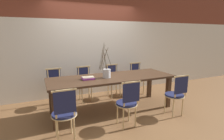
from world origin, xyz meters
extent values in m
plane|color=brown|center=(0.00, 0.00, 0.00)|extent=(16.00, 16.00, 0.00)
cube|color=silver|center=(0.00, 1.32, 1.03)|extent=(12.00, 0.06, 2.06)
cube|color=#422B1C|center=(0.00, 0.00, 0.74)|extent=(2.73, 0.95, 0.04)
cube|color=#422B1C|center=(-1.26, -0.37, 0.36)|extent=(0.09, 0.09, 0.72)
cube|color=#422B1C|center=(1.26, -0.37, 0.36)|extent=(0.09, 0.09, 0.72)
cube|color=#422B1C|center=(-1.26, 0.37, 0.36)|extent=(0.09, 0.09, 0.72)
cube|color=#422B1C|center=(1.26, 0.37, 0.36)|extent=(0.09, 0.09, 0.72)
cylinder|color=#1E234C|center=(-1.15, -0.75, 0.44)|extent=(0.38, 0.38, 0.04)
cylinder|color=tan|center=(-1.15, -0.75, 0.42)|extent=(0.40, 0.40, 0.01)
cylinder|color=tan|center=(-1.27, -0.63, 0.21)|extent=(0.03, 0.03, 0.42)
cylinder|color=tan|center=(-1.03, -0.63, 0.21)|extent=(0.03, 0.03, 0.42)
cylinder|color=tan|center=(-1.27, -0.87, 0.21)|extent=(0.03, 0.03, 0.42)
cylinder|color=tan|center=(-1.03, -0.87, 0.21)|extent=(0.03, 0.03, 0.42)
cylinder|color=tan|center=(-1.28, -0.91, 0.67)|extent=(0.03, 0.03, 0.43)
cylinder|color=tan|center=(-1.02, -0.91, 0.67)|extent=(0.03, 0.03, 0.43)
cube|color=#1E234C|center=(-1.15, -0.92, 0.69)|extent=(0.32, 0.02, 0.34)
cube|color=tan|center=(-1.15, -0.91, 0.87)|extent=(0.36, 0.03, 0.03)
cylinder|color=#1E234C|center=(-0.04, -0.75, 0.44)|extent=(0.38, 0.38, 0.04)
cylinder|color=tan|center=(-0.04, -0.75, 0.42)|extent=(0.40, 0.40, 0.01)
cylinder|color=tan|center=(-0.16, -0.63, 0.21)|extent=(0.03, 0.03, 0.42)
cylinder|color=tan|center=(0.09, -0.63, 0.21)|extent=(0.03, 0.03, 0.42)
cylinder|color=tan|center=(-0.16, -0.87, 0.21)|extent=(0.03, 0.03, 0.42)
cylinder|color=tan|center=(0.09, -0.87, 0.21)|extent=(0.03, 0.03, 0.42)
cylinder|color=tan|center=(-0.17, -0.91, 0.67)|extent=(0.03, 0.03, 0.43)
cylinder|color=tan|center=(0.10, -0.91, 0.67)|extent=(0.03, 0.03, 0.43)
cube|color=#1E234C|center=(-0.04, -0.92, 0.69)|extent=(0.32, 0.02, 0.34)
cube|color=tan|center=(-0.04, -0.91, 0.87)|extent=(0.36, 0.03, 0.03)
cylinder|color=#1E234C|center=(1.09, -0.75, 0.44)|extent=(0.38, 0.38, 0.04)
cylinder|color=tan|center=(1.09, -0.75, 0.42)|extent=(0.40, 0.40, 0.01)
cylinder|color=tan|center=(0.96, -0.63, 0.21)|extent=(0.03, 0.03, 0.42)
cylinder|color=tan|center=(1.21, -0.63, 0.21)|extent=(0.03, 0.03, 0.42)
cylinder|color=tan|center=(0.96, -0.87, 0.21)|extent=(0.03, 0.03, 0.42)
cylinder|color=tan|center=(1.21, -0.87, 0.21)|extent=(0.03, 0.03, 0.42)
cylinder|color=tan|center=(0.96, -0.91, 0.67)|extent=(0.03, 0.03, 0.43)
cylinder|color=tan|center=(1.22, -0.91, 0.67)|extent=(0.03, 0.03, 0.43)
cube|color=#1E234C|center=(1.09, -0.92, 0.69)|extent=(0.32, 0.02, 0.34)
cube|color=tan|center=(1.09, -0.91, 0.87)|extent=(0.36, 0.03, 0.03)
cylinder|color=#1E234C|center=(-1.13, 0.75, 0.44)|extent=(0.38, 0.38, 0.04)
cylinder|color=tan|center=(-1.13, 0.75, 0.42)|extent=(0.40, 0.40, 0.01)
cylinder|color=tan|center=(-1.01, 0.63, 0.21)|extent=(0.03, 0.03, 0.42)
cylinder|color=tan|center=(-1.26, 0.63, 0.21)|extent=(0.03, 0.03, 0.42)
cylinder|color=tan|center=(-1.01, 0.87, 0.21)|extent=(0.03, 0.03, 0.42)
cylinder|color=tan|center=(-1.26, 0.87, 0.21)|extent=(0.03, 0.03, 0.42)
cylinder|color=tan|center=(-1.00, 0.91, 0.67)|extent=(0.03, 0.03, 0.43)
cylinder|color=tan|center=(-1.27, 0.91, 0.67)|extent=(0.03, 0.03, 0.43)
cube|color=#1E234C|center=(-1.13, 0.92, 0.69)|extent=(0.32, 0.02, 0.34)
cube|color=tan|center=(-1.13, 0.91, 0.87)|extent=(0.36, 0.03, 0.03)
cylinder|color=#1E234C|center=(-0.40, 0.75, 0.44)|extent=(0.38, 0.38, 0.04)
cylinder|color=tan|center=(-0.40, 0.75, 0.42)|extent=(0.40, 0.40, 0.01)
cylinder|color=tan|center=(-0.28, 0.63, 0.21)|extent=(0.03, 0.03, 0.42)
cylinder|color=tan|center=(-0.53, 0.63, 0.21)|extent=(0.03, 0.03, 0.42)
cylinder|color=tan|center=(-0.28, 0.87, 0.21)|extent=(0.03, 0.03, 0.42)
cylinder|color=tan|center=(-0.53, 0.87, 0.21)|extent=(0.03, 0.03, 0.42)
cylinder|color=tan|center=(-0.27, 0.91, 0.67)|extent=(0.03, 0.03, 0.43)
cylinder|color=tan|center=(-0.54, 0.91, 0.67)|extent=(0.03, 0.03, 0.43)
cube|color=#1E234C|center=(-0.40, 0.92, 0.69)|extent=(0.32, 0.02, 0.34)
cube|color=tan|center=(-0.40, 0.91, 0.87)|extent=(0.36, 0.03, 0.03)
cylinder|color=#1E234C|center=(0.39, 0.75, 0.44)|extent=(0.38, 0.38, 0.04)
cylinder|color=tan|center=(0.39, 0.75, 0.42)|extent=(0.40, 0.40, 0.01)
cylinder|color=tan|center=(0.51, 0.63, 0.21)|extent=(0.03, 0.03, 0.42)
cylinder|color=tan|center=(0.26, 0.63, 0.21)|extent=(0.03, 0.03, 0.42)
cylinder|color=tan|center=(0.51, 0.87, 0.21)|extent=(0.03, 0.03, 0.42)
cylinder|color=tan|center=(0.26, 0.87, 0.21)|extent=(0.03, 0.03, 0.42)
cylinder|color=tan|center=(0.52, 0.91, 0.67)|extent=(0.03, 0.03, 0.43)
cylinder|color=tan|center=(0.25, 0.91, 0.67)|extent=(0.03, 0.03, 0.43)
cube|color=#1E234C|center=(0.39, 0.92, 0.69)|extent=(0.32, 0.02, 0.34)
cube|color=tan|center=(0.39, 0.91, 0.87)|extent=(0.36, 0.03, 0.03)
cylinder|color=#1E234C|center=(1.13, 0.75, 0.44)|extent=(0.38, 0.38, 0.04)
cylinder|color=tan|center=(1.13, 0.75, 0.42)|extent=(0.40, 0.40, 0.01)
cylinder|color=tan|center=(1.25, 0.63, 0.21)|extent=(0.03, 0.03, 0.42)
cylinder|color=tan|center=(1.01, 0.63, 0.21)|extent=(0.03, 0.03, 0.42)
cylinder|color=tan|center=(1.25, 0.87, 0.21)|extent=(0.03, 0.03, 0.42)
cylinder|color=tan|center=(1.01, 0.87, 0.21)|extent=(0.03, 0.03, 0.42)
cylinder|color=tan|center=(1.26, 0.91, 0.67)|extent=(0.03, 0.03, 0.43)
cylinder|color=tan|center=(1.00, 0.91, 0.67)|extent=(0.03, 0.03, 0.43)
cube|color=#1E234C|center=(1.13, 0.92, 0.69)|extent=(0.32, 0.02, 0.34)
cube|color=tan|center=(1.13, 0.91, 0.87)|extent=(0.36, 0.03, 0.03)
cylinder|color=silver|center=(-0.14, -0.03, 0.86)|extent=(0.17, 0.17, 0.19)
cylinder|color=#473828|center=(-0.16, 0.08, 1.17)|extent=(0.24, 0.05, 0.45)
cylinder|color=#473828|center=(-0.18, -0.04, 1.14)|extent=(0.03, 0.10, 0.39)
cylinder|color=#473828|center=(-0.23, 0.05, 1.17)|extent=(0.18, 0.19, 0.44)
cylinder|color=#473828|center=(-0.12, -0.12, 1.17)|extent=(0.18, 0.05, 0.43)
cylinder|color=#473828|center=(-0.19, 0.04, 1.21)|extent=(0.15, 0.12, 0.51)
cylinder|color=#473828|center=(-0.21, 0.04, 1.22)|extent=(0.15, 0.15, 0.55)
cylinder|color=#473828|center=(-0.17, -0.06, 1.13)|extent=(0.06, 0.08, 0.36)
cylinder|color=#473828|center=(-0.16, 0.03, 1.15)|extent=(0.14, 0.06, 0.41)
cylinder|color=#473828|center=(-0.21, 0.00, 1.11)|extent=(0.07, 0.16, 0.32)
cube|color=#842D8C|center=(-0.54, -0.02, 0.77)|extent=(0.23, 0.19, 0.01)
cube|color=#842D8C|center=(-0.54, -0.01, 0.79)|extent=(0.26, 0.20, 0.02)
cube|color=beige|center=(-0.54, -0.01, 0.81)|extent=(0.25, 0.17, 0.02)
camera|label=1|loc=(-1.48, -3.40, 1.65)|focal=28.00mm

